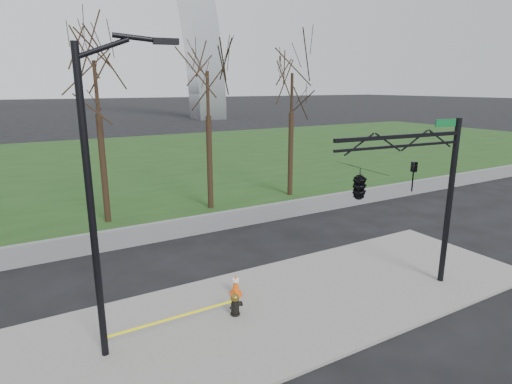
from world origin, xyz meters
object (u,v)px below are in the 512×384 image
traffic_cone (236,284)px  fire_hydrant (235,305)px  traffic_signal_mast (379,181)px  street_light (99,186)px

traffic_cone → fire_hydrant: bearing=-118.0°
traffic_cone → traffic_signal_mast: size_ratio=0.13×
fire_hydrant → street_light: street_light is taller
traffic_cone → traffic_signal_mast: traffic_signal_mast is taller
traffic_cone → street_light: size_ratio=0.09×
traffic_cone → traffic_signal_mast: bearing=-33.9°
street_light → traffic_signal_mast: bearing=1.5°
street_light → traffic_signal_mast: (8.08, -1.31, -0.55)m
traffic_cone → street_light: 6.15m
traffic_cone → traffic_signal_mast: (3.77, -2.54, 3.67)m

